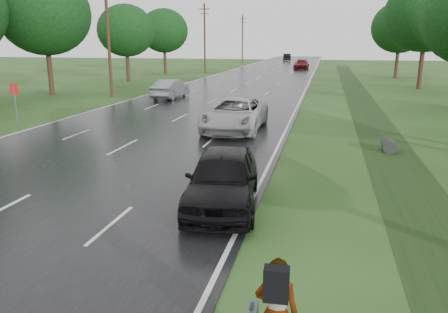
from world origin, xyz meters
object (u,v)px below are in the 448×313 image
white_pickup (235,114)px  silver_sedan (171,89)px  pedestrian (275,311)px  road_sign (15,96)px  dark_sedan (223,178)px

white_pickup → silver_sedan: size_ratio=1.29×
pedestrian → white_pickup: size_ratio=0.28×
silver_sedan → pedestrian: bearing=115.4°
pedestrian → white_pickup: bearing=-78.7°
silver_sedan → road_sign: bearing=72.9°
pedestrian → silver_sedan: bearing=-69.7°
dark_sedan → silver_sedan: 24.93m
road_sign → dark_sedan: 17.63m
road_sign → white_pickup: road_sign is taller
pedestrian → silver_sedan: 31.31m
dark_sedan → silver_sedan: dark_sedan is taller
white_pickup → dark_sedan: (1.88, -10.87, -0.03)m
road_sign → white_pickup: size_ratio=0.38×
white_pickup → dark_sedan: bearing=-79.7°
dark_sedan → pedestrian: bearing=-77.6°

